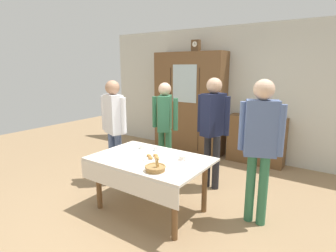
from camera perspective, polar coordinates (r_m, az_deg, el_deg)
The scene contains 19 objects.
ground_plane at distance 3.93m, azimuth -1.72°, elevation -16.13°, with size 12.00×12.00×0.00m, color #997A56.
back_wall at distance 5.82m, azimuth 13.85°, elevation 6.89°, with size 6.40×0.10×2.70m, color silver.
dining_table at distance 3.49m, azimuth -4.07°, elevation -8.57°, with size 1.49×1.00×0.73m.
wall_cabinet at distance 5.97m, azimuth 4.58°, elevation 4.89°, with size 1.60×0.46×2.19m.
mantel_clock at distance 5.87m, azimuth 5.94°, elevation 16.64°, with size 0.18×0.11×0.24m.
bookshelf_low at distance 5.56m, azimuth 18.22°, elevation -2.85°, with size 1.09×0.35×0.94m.
book_stack at distance 5.45m, azimuth 18.60°, elevation 2.56°, with size 0.17×0.23×0.12m.
tea_cup_far_right at distance 3.76m, azimuth -2.52°, elevation -4.86°, with size 0.13×0.13×0.06m.
tea_cup_far_left at distance 3.86m, azimuth -5.54°, elevation -4.46°, with size 0.13×0.13×0.06m.
tea_cup_front_edge at distance 3.39m, azimuth 3.02°, elevation -6.87°, with size 0.13×0.13×0.06m.
bread_basket at distance 3.06m, azimuth -2.72°, elevation -8.91°, with size 0.24×0.24×0.16m.
pastry_plate at distance 3.46m, azimuth -3.28°, elevation -6.71°, with size 0.28×0.28×0.05m.
spoon_back_edge at distance 3.44m, azimuth -7.31°, elevation -7.08°, with size 0.12×0.02×0.01m.
spoon_center at distance 3.60m, azimuth 1.49°, elevation -6.10°, with size 0.12×0.02×0.01m.
spoon_mid_left at distance 3.94m, azimuth -7.89°, elevation -4.57°, with size 0.12×0.02×0.01m.
person_near_right_end at distance 3.27m, azimuth 19.06°, elevation -2.44°, with size 0.52×0.32×1.75m.
person_behind_table_right at distance 4.61m, azimuth -0.68°, elevation 1.31°, with size 0.52×0.41×1.62m.
person_beside_shelf at distance 4.11m, azimuth 9.54°, elevation 0.79°, with size 0.52×0.40×1.73m.
person_by_cabinet at distance 4.39m, azimuth -11.44°, elevation 0.97°, with size 0.52×0.32×1.68m.
Camera 1 is at (2.04, -2.78, 1.88)m, focal length 28.63 mm.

